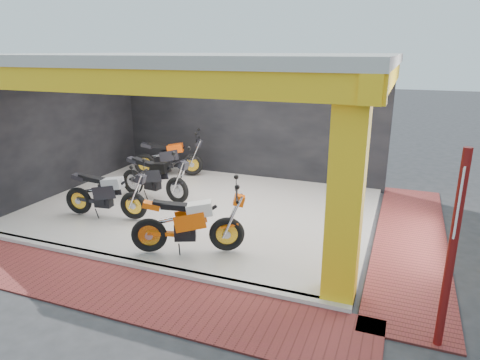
# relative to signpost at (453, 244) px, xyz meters

# --- Properties ---
(ground) EXTENTS (80.00, 80.00, 0.00)m
(ground) POSITION_rel_signpost_xyz_m (-5.16, 1.38, -1.48)
(ground) COLOR #2D2D30
(ground) RESTS_ON ground
(showroom_floor) EXTENTS (8.00, 6.00, 0.10)m
(showroom_floor) POSITION_rel_signpost_xyz_m (-5.16, 3.38, -1.43)
(showroom_floor) COLOR white
(showroom_floor) RESTS_ON ground
(showroom_ceiling) EXTENTS (8.40, 6.40, 0.20)m
(showroom_ceiling) POSITION_rel_signpost_xyz_m (-5.16, 3.38, 2.12)
(showroom_ceiling) COLOR beige
(showroom_ceiling) RESTS_ON corner_column
(back_wall) EXTENTS (8.20, 0.20, 3.50)m
(back_wall) POSITION_rel_signpost_xyz_m (-5.16, 6.48, 0.27)
(back_wall) COLOR black
(back_wall) RESTS_ON ground
(left_wall) EXTENTS (0.20, 6.20, 3.50)m
(left_wall) POSITION_rel_signpost_xyz_m (-9.26, 3.38, 0.27)
(left_wall) COLOR black
(left_wall) RESTS_ON ground
(corner_column) EXTENTS (0.50, 0.50, 3.50)m
(corner_column) POSITION_rel_signpost_xyz_m (-1.41, 0.63, 0.27)
(corner_column) COLOR yellow
(corner_column) RESTS_ON ground
(header_beam_front) EXTENTS (8.40, 0.30, 0.40)m
(header_beam_front) POSITION_rel_signpost_xyz_m (-5.16, 0.38, 1.82)
(header_beam_front) COLOR yellow
(header_beam_front) RESTS_ON corner_column
(header_beam_right) EXTENTS (0.30, 6.40, 0.40)m
(header_beam_right) POSITION_rel_signpost_xyz_m (-1.16, 3.38, 1.82)
(header_beam_right) COLOR yellow
(header_beam_right) RESTS_ON corner_column
(floor_kerb) EXTENTS (8.00, 0.20, 0.10)m
(floor_kerb) POSITION_rel_signpost_xyz_m (-5.16, 0.36, -1.43)
(floor_kerb) COLOR white
(floor_kerb) RESTS_ON ground
(paver_front) EXTENTS (9.00, 1.40, 0.03)m
(paver_front) POSITION_rel_signpost_xyz_m (-5.16, -0.42, -1.47)
(paver_front) COLOR maroon
(paver_front) RESTS_ON ground
(paver_right) EXTENTS (1.40, 7.00, 0.03)m
(paver_right) POSITION_rel_signpost_xyz_m (-0.36, 3.38, -1.47)
(paver_right) COLOR maroon
(paver_right) RESTS_ON ground
(signpost) EXTENTS (0.11, 0.38, 2.71)m
(signpost) POSITION_rel_signpost_xyz_m (0.00, 0.00, 0.00)
(signpost) COLOR maroon
(signpost) RESTS_ON ground
(moto_hero) EXTENTS (2.39, 1.66, 1.37)m
(moto_hero) POSITION_rel_signpost_xyz_m (-3.62, 1.35, -0.70)
(moto_hero) COLOR #EF5B0A
(moto_hero) RESTS_ON showroom_floor
(moto_row_a) EXTENTS (2.23, 1.07, 1.31)m
(moto_row_a) POSITION_rel_signpost_xyz_m (-6.19, 2.05, -0.73)
(moto_row_a) COLOR black
(moto_row_a) RESTS_ON showroom_floor
(moto_row_b) EXTENTS (2.32, 1.11, 1.36)m
(moto_row_b) POSITION_rel_signpost_xyz_m (-5.81, 3.34, -0.70)
(moto_row_b) COLOR black
(moto_row_b) RESTS_ON showroom_floor
(moto_row_c) EXTENTS (2.36, 1.52, 1.35)m
(moto_row_c) POSITION_rel_signpost_xyz_m (-6.62, 5.69, -0.71)
(moto_row_c) COLOR black
(moto_row_c) RESTS_ON showroom_floor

